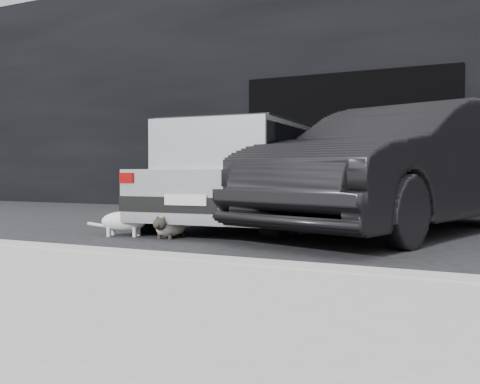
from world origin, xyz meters
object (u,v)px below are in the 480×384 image
at_px(silver_hatchback, 248,171).
at_px(cat_white, 127,221).
at_px(second_car, 400,168).
at_px(cat_siamese, 169,227).

distance_m(silver_hatchback, cat_white, 1.91).
bearing_deg(second_car, cat_siamese, -125.60).
xyz_separation_m(second_car, cat_siamese, (-2.23, -1.67, -0.66)).
bearing_deg(cat_white, cat_siamese, 81.62).
bearing_deg(silver_hatchback, cat_white, -117.96).
distance_m(cat_siamese, cat_white, 0.54).
height_order(silver_hatchback, cat_siamese, silver_hatchback).
height_order(silver_hatchback, second_car, second_car).
relative_size(cat_siamese, cat_white, 1.04).
xyz_separation_m(silver_hatchback, cat_siamese, (-0.25, -1.58, -0.63)).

